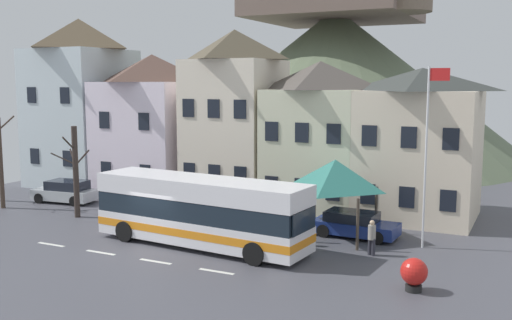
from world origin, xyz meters
TOP-DOWN VIEW (x-y plane):
  - ground_plane at (0.00, -0.00)m, footprint 40.00×60.00m
  - townhouse_00 at (-14.66, 12.23)m, footprint 6.14×6.52m
  - townhouse_01 at (-8.19, 12.17)m, footprint 6.37×6.41m
  - townhouse_02 at (-1.50, 11.64)m, footprint 5.29×5.35m
  - townhouse_03 at (4.13, 11.85)m, footprint 5.52×5.77m
  - townhouse_04 at (9.97, 12.09)m, footprint 6.16×6.24m
  - hilltop_castle at (-2.75, 35.30)m, footprint 37.83×37.83m
  - transit_bus at (2.02, 1.64)m, footprint 10.83×3.36m
  - bus_shelter at (7.11, 5.87)m, footprint 3.60×3.60m
  - parked_car_00 at (7.97, 6.44)m, footprint 4.22×2.07m
  - parked_car_01 at (-5.23, 6.52)m, footprint 4.44×2.03m
  - parked_car_02 at (-10.94, 6.44)m, footprint 4.20×2.26m
  - pedestrian_00 at (9.56, 3.71)m, footprint 0.35×0.34m
  - pedestrian_01 at (5.91, 3.70)m, footprint 0.31×0.36m
  - public_bench at (7.11, 8.25)m, footprint 1.59×0.48m
  - flagpole at (11.44, 5.95)m, footprint 0.95×0.10m
  - harbour_buoy at (12.13, 0.00)m, footprint 1.00×1.00m
  - bare_tree_01 at (-7.39, 3.63)m, footprint 1.52×1.92m
  - bare_tree_02 at (-13.15, 3.47)m, footprint 1.17×1.83m

SIDE VIEW (x-z plane):
  - ground_plane at x=0.00m, z-range -0.06..0.00m
  - public_bench at x=7.11m, z-range 0.04..0.91m
  - parked_car_01 at x=-5.23m, z-range 0.00..1.23m
  - parked_car_00 at x=7.97m, z-range -0.01..1.25m
  - parked_car_02 at x=-10.94m, z-range -0.02..1.39m
  - harbour_buoy at x=12.13m, z-range 0.07..1.32m
  - pedestrian_01 at x=5.91m, z-range 0.05..1.64m
  - pedestrian_00 at x=9.56m, z-range 0.08..1.67m
  - transit_bus at x=2.02m, z-range 0.02..3.23m
  - bare_tree_01 at x=-7.39m, z-range 0.08..5.26m
  - bare_tree_02 at x=-13.15m, z-range 0.14..5.75m
  - bus_shelter at x=7.11m, z-range 1.18..5.06m
  - townhouse_04 at x=9.97m, z-range 0.00..8.38m
  - townhouse_03 at x=4.13m, z-range 0.00..8.83m
  - townhouse_01 at x=-8.19m, z-range 0.00..9.47m
  - flagpole at x=11.44m, z-range 0.59..8.89m
  - townhouse_02 at x=-1.50m, z-range 0.00..10.85m
  - townhouse_00 at x=-14.66m, z-range 0.00..12.16m
  - hilltop_castle at x=-2.75m, z-range -2.83..18.75m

